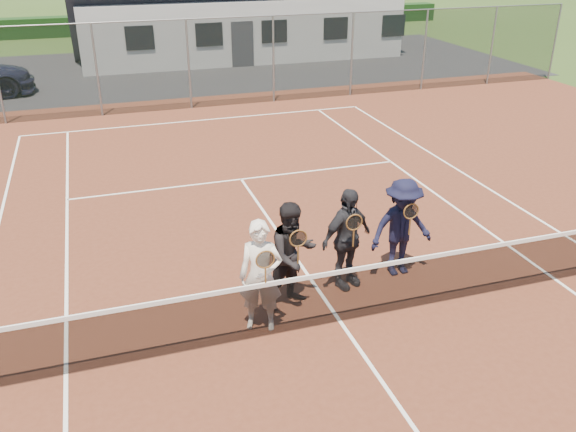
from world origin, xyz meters
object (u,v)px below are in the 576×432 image
Objects in this scene: player_b at (293,255)px; player_d at (402,228)px; player_a at (261,276)px; player_c at (347,239)px; tennis_net at (341,294)px.

player_d is at bearing 9.43° from player_b.
player_a is 2.92m from player_d.
player_d is (2.13, 0.35, -0.00)m from player_b.
player_c is at bearing 13.78° from player_b.
tennis_net is 1.30m from player_a.
player_b is at bearing 125.97° from tennis_net.
player_b is 1.00× the size of player_d.
player_a reaches higher than tennis_net.
player_a is 0.82m from player_b.
player_c reaches higher than tennis_net.
tennis_net is 1.19m from player_c.
player_c is 1.00× the size of player_d.
player_a is at bearing -144.15° from player_b.
player_a is (-1.21, 0.27, 0.38)m from tennis_net.
tennis_net is at bearing -145.21° from player_d.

